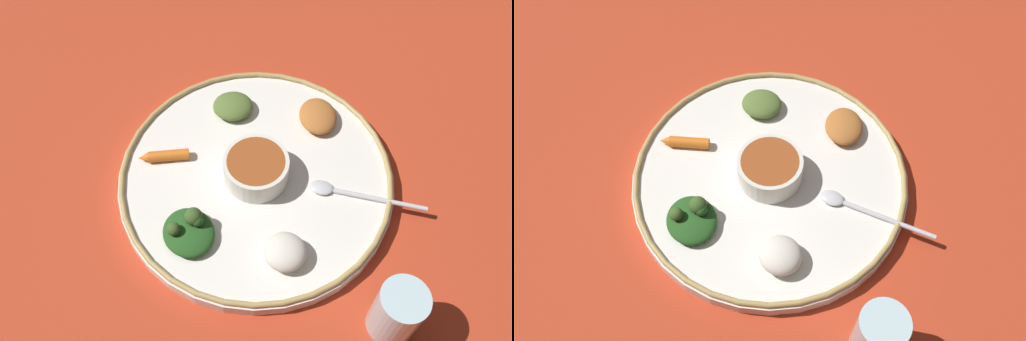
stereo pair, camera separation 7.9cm
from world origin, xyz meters
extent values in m
plane|color=#B7381E|center=(0.00, 0.00, 0.00)|extent=(2.40, 2.40, 0.00)
cylinder|color=white|center=(0.00, 0.00, 0.01)|extent=(0.40, 0.40, 0.02)
torus|color=tan|center=(0.00, 0.00, 0.02)|extent=(0.40, 0.40, 0.01)
cylinder|color=silver|center=(0.00, 0.00, 0.04)|extent=(0.09, 0.09, 0.04)
cylinder|color=#99471E|center=(0.00, 0.00, 0.06)|extent=(0.08, 0.08, 0.01)
ellipsoid|color=silver|center=(-0.08, -0.05, 0.03)|extent=(0.04, 0.04, 0.01)
cylinder|color=silver|center=(-0.15, -0.10, 0.02)|extent=(0.12, 0.08, 0.01)
ellipsoid|color=#23511E|center=(-0.01, 0.13, 0.03)|extent=(0.09, 0.08, 0.02)
sphere|color=#385623|center=(0.00, 0.12, 0.05)|extent=(0.02, 0.02, 0.02)
sphere|color=#23511E|center=(-0.01, 0.12, 0.05)|extent=(0.02, 0.02, 0.02)
sphere|color=#385623|center=(0.01, 0.15, 0.05)|extent=(0.02, 0.02, 0.02)
cylinder|color=orange|center=(0.11, 0.07, 0.03)|extent=(0.05, 0.06, 0.02)
cone|color=orange|center=(0.13, 0.10, 0.03)|extent=(0.02, 0.02, 0.01)
ellipsoid|color=#B2662D|center=(0.01, -0.14, 0.03)|extent=(0.09, 0.09, 0.02)
ellipsoid|color=#567033|center=(0.11, -0.06, 0.03)|extent=(0.08, 0.08, 0.02)
ellipsoid|color=silver|center=(-0.12, 0.06, 0.04)|extent=(0.07, 0.07, 0.03)
cylinder|color=silver|center=(-0.27, 0.02, 0.05)|extent=(0.06, 0.06, 0.10)
cylinder|color=tan|center=(-0.27, 0.02, 0.02)|extent=(0.05, 0.05, 0.05)
camera|label=1|loc=(-0.30, 0.29, 0.70)|focal=38.79mm
camera|label=2|loc=(-0.35, 0.23, 0.70)|focal=38.79mm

